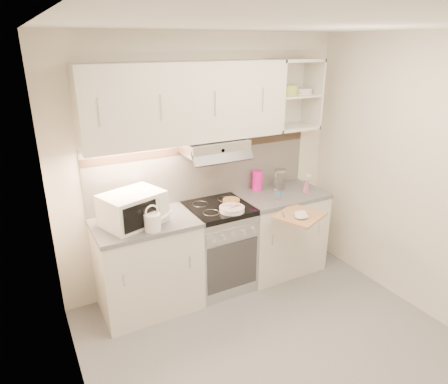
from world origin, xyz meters
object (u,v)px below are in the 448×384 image
object	(u,v)px
glass_jar	(280,180)
spray_bottle	(306,184)
electric_range	(219,246)
cutting_board	(300,216)
watering_can	(153,221)
pink_pitcher	(257,180)
plate_stack	(232,209)
microwave	(133,209)

from	to	relation	value
glass_jar	spray_bottle	world-z (taller)	glass_jar
electric_range	spray_bottle	xyz separation A→B (m)	(1.00, -0.10, 0.53)
cutting_board	electric_range	bearing A→B (deg)	115.02
watering_can	pink_pitcher	bearing A→B (deg)	14.92
plate_stack	glass_jar	world-z (taller)	glass_jar
watering_can	spray_bottle	xyz separation A→B (m)	(1.74, 0.11, 0.00)
electric_range	glass_jar	bearing A→B (deg)	6.37
watering_can	glass_jar	world-z (taller)	watering_can
glass_jar	cutting_board	distance (m)	0.66
plate_stack	spray_bottle	bearing A→B (deg)	4.74
electric_range	pink_pitcher	bearing A→B (deg)	19.00
electric_range	microwave	size ratio (longest dim) A/B	1.50
watering_can	spray_bottle	bearing A→B (deg)	1.17
microwave	spray_bottle	distance (m)	1.85
pink_pitcher	cutting_board	bearing A→B (deg)	-73.63
glass_jar	cutting_board	bearing A→B (deg)	-108.44
pink_pitcher	electric_range	bearing A→B (deg)	-145.57
microwave	cutting_board	size ratio (longest dim) A/B	1.42
plate_stack	cutting_board	size ratio (longest dim) A/B	0.57
watering_can	plate_stack	size ratio (longest dim) A/B	1.14
electric_range	glass_jar	world-z (taller)	glass_jar
plate_stack	cutting_board	bearing A→B (deg)	-32.10
electric_range	watering_can	distance (m)	0.93
pink_pitcher	cutting_board	distance (m)	0.73
cutting_board	watering_can	bearing A→B (deg)	143.33
microwave	spray_bottle	size ratio (longest dim) A/B	2.75
microwave	spray_bottle	bearing A→B (deg)	-21.85
watering_can	spray_bottle	size ratio (longest dim) A/B	1.26
microwave	pink_pitcher	world-z (taller)	microwave
pink_pitcher	glass_jar	world-z (taller)	glass_jar
electric_range	plate_stack	size ratio (longest dim) A/B	3.76
electric_range	plate_stack	xyz separation A→B (m)	(0.05, -0.18, 0.47)
pink_pitcher	spray_bottle	bearing A→B (deg)	-20.00
spray_bottle	pink_pitcher	bearing A→B (deg)	139.01
plate_stack	cutting_board	xyz separation A→B (m)	(0.54, -0.34, -0.05)
watering_can	plate_stack	world-z (taller)	watering_can
pink_pitcher	cutting_board	xyz separation A→B (m)	(0.01, -0.72, -0.14)
electric_range	microwave	bearing A→B (deg)	-179.67
plate_stack	spray_bottle	size ratio (longest dim) A/B	1.10
plate_stack	glass_jar	distance (m)	0.80
microwave	glass_jar	xyz separation A→B (m)	(1.64, 0.09, -0.03)
electric_range	cutting_board	world-z (taller)	electric_range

